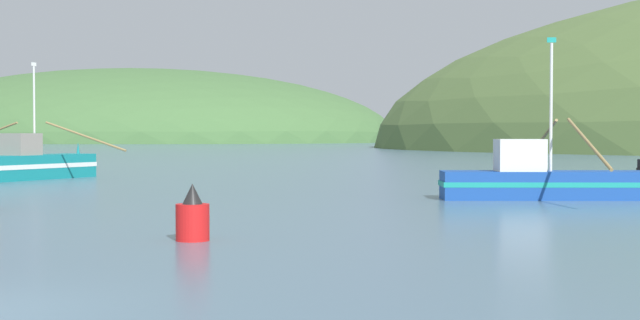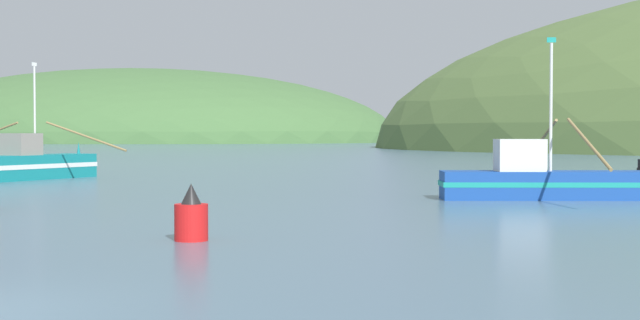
{
  "view_description": "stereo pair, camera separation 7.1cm",
  "coord_description": "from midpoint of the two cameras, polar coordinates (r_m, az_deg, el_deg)",
  "views": [
    {
      "loc": [
        8.07,
        -11.09,
        2.59
      ],
      "look_at": [
        -1.7,
        27.89,
        1.4
      ],
      "focal_mm": 49.63,
      "sensor_mm": 36.0,
      "label": 1
    },
    {
      "loc": [
        8.14,
        -11.07,
        2.59
      ],
      "look_at": [
        -1.7,
        27.89,
        1.4
      ],
      "focal_mm": 49.63,
      "sensor_mm": 36.0,
      "label": 2
    }
  ],
  "objects": [
    {
      "name": "channel_buoy",
      "position": [
        21.68,
        -8.31,
        -3.69
      ],
      "size": [
        0.82,
        0.82,
        1.39
      ],
      "color": "red",
      "rests_on": "ground"
    },
    {
      "name": "fishing_boat_teal",
      "position": [
        52.99,
        -18.19,
        -0.25
      ],
      "size": [
        13.38,
        8.53,
        6.67
      ],
      "rotation": [
        0.0,
        0.0,
        1.33
      ],
      "color": "#147F84",
      "rests_on": "ground"
    },
    {
      "name": "hill_far_left",
      "position": [
        298.85,
        -11.96,
        1.16
      ],
      "size": [
        176.01,
        140.81,
        47.56
      ],
      "primitive_type": "ellipsoid",
      "color": "#47703D",
      "rests_on": "ground"
    },
    {
      "name": "fishing_boat_blue",
      "position": [
        36.18,
        14.94,
        -1.29
      ],
      "size": [
        9.73,
        12.12,
        6.39
      ],
      "rotation": [
        0.0,
        0.0,
        0.23
      ],
      "color": "#19479E",
      "rests_on": "ground"
    }
  ]
}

